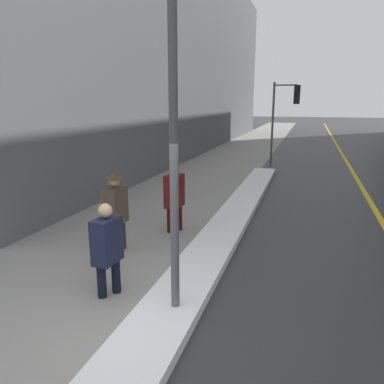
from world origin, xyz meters
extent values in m
plane|color=#2D2D30|center=(0.00, 0.00, 0.00)|extent=(160.00, 160.00, 0.00)
cube|color=gray|center=(-2.00, 15.00, 0.01)|extent=(4.00, 80.00, 0.01)
cube|color=gold|center=(4.00, 15.00, 0.00)|extent=(0.16, 80.00, 0.00)
cube|color=white|center=(0.27, 5.86, 0.08)|extent=(0.90, 13.89, 0.16)
cube|color=slate|center=(-7.00, 20.00, 6.11)|extent=(6.00, 36.00, 12.22)
cylinder|color=#515156|center=(0.36, 0.76, 2.62)|extent=(0.12, 0.12, 5.24)
cylinder|color=#515156|center=(0.23, 15.62, 1.99)|extent=(0.11, 0.11, 3.99)
cylinder|color=#515156|center=(0.78, 15.63, 3.84)|extent=(1.10, 0.10, 0.07)
cube|color=black|center=(1.33, 15.65, 3.39)|extent=(0.31, 0.21, 0.90)
sphere|color=red|center=(1.32, 15.77, 3.67)|extent=(0.19, 0.19, 0.19)
sphere|color=orange|center=(1.32, 15.77, 3.39)|extent=(0.19, 0.19, 0.19)
sphere|color=green|center=(1.32, 15.77, 3.10)|extent=(0.19, 0.19, 0.19)
cylinder|color=black|center=(-0.78, 1.11, 0.41)|extent=(0.14, 0.14, 0.82)
cylinder|color=black|center=(-0.92, 0.89, 0.41)|extent=(0.14, 0.14, 0.82)
cube|color=#191E38|center=(-0.85, 1.00, 0.93)|extent=(0.33, 0.52, 0.72)
sphere|color=tan|center=(-0.85, 1.00, 1.42)|extent=(0.22, 0.22, 0.22)
cylinder|color=#2A241B|center=(-1.56, 2.82, 0.43)|extent=(0.15, 0.15, 0.86)
cylinder|color=#2A241B|center=(-1.70, 2.59, 0.43)|extent=(0.15, 0.15, 0.86)
cube|color=#473D2D|center=(-1.63, 2.71, 0.97)|extent=(0.34, 0.54, 0.75)
sphere|color=tan|center=(-1.63, 2.71, 1.48)|extent=(0.23, 0.23, 0.23)
cylinder|color=#4C3823|center=(-1.63, 2.71, 1.55)|extent=(0.36, 0.36, 0.01)
cone|color=#4C3823|center=(-1.63, 2.71, 1.62)|extent=(0.22, 0.22, 0.14)
cylinder|color=#340C0C|center=(-0.82, 4.29, 0.44)|extent=(0.15, 0.15, 0.88)
cylinder|color=#340C0C|center=(-0.96, 4.07, 0.44)|extent=(0.15, 0.15, 0.88)
cube|color=#561414|center=(-0.89, 4.18, 1.00)|extent=(0.35, 0.55, 0.77)
sphere|color=#8C664C|center=(-0.89, 4.18, 1.52)|extent=(0.24, 0.24, 0.24)
cube|color=black|center=(-0.86, 4.54, 0.84)|extent=(0.12, 0.23, 0.28)
camera|label=1|loc=(2.04, -3.82, 3.02)|focal=35.00mm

